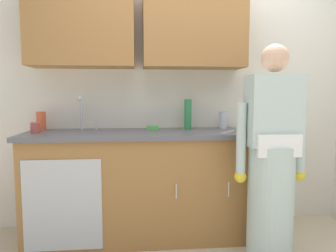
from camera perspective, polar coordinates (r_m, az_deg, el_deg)
kitchen_wall_with_uppers at (r=3.08m, az=2.52°, el=9.65°), size 4.80×0.44×2.70m
counter_cabinet at (r=2.86m, az=-5.11°, el=-10.79°), size 1.90×0.62×0.90m
countertop at (r=2.77m, az=-5.14°, el=-1.40°), size 1.96×0.66×0.04m
sink at (r=2.81m, az=-14.92°, el=-1.34°), size 0.50×0.36×0.35m
person_at_sink at (r=2.50m, az=18.10°, el=-7.71°), size 0.55×0.34×1.62m
bottle_cleaner_spray at (r=3.06m, az=9.85°, el=1.08°), size 0.07×0.07×0.16m
bottle_soap at (r=3.07m, az=-21.85°, el=0.85°), size 0.08×0.08×0.17m
bottle_water_short at (r=2.96m, az=3.59°, el=2.14°), size 0.07×0.07×0.28m
cup_by_sink at (r=2.90m, az=-22.81°, el=-0.27°), size 0.08×0.08×0.08m
knife_on_counter at (r=2.73m, az=10.63°, el=-1.10°), size 0.17×0.20×0.01m
sponge at (r=2.93m, az=-2.79°, el=-0.33°), size 0.11×0.07×0.03m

